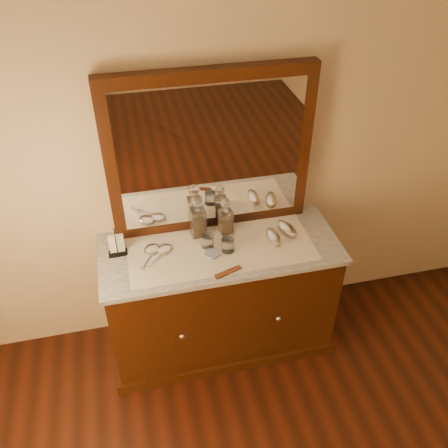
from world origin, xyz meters
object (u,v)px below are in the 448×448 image
Objects in this scene: dresser_cabinet at (221,298)px; hand_mirror_outer at (150,252)px; decanter_right at (226,219)px; comb at (228,272)px; mirror_frame at (210,154)px; hand_mirror_inner at (162,251)px; napkin_rack at (117,245)px; decanter_left at (198,220)px; brush_far at (287,229)px; pin_dish at (212,254)px; brush_near at (273,237)px.

hand_mirror_outer reaches higher than dresser_cabinet.
decanter_right is at bearing 64.36° from dresser_cabinet.
decanter_right is (0.07, 0.36, 0.09)m from comb.
mirror_frame is 0.63m from hand_mirror_inner.
decanter_right is at bearing 4.62° from napkin_rack.
brush_far is (0.54, -0.10, -0.09)m from decanter_left.
dresser_cabinet is 7.03× the size of hand_mirror_inner.
decanter_right is 0.49m from hand_mirror_outer.
decanter_right is at bearing 11.34° from hand_mirror_outer.
comb is at bearing -72.09° from pin_dish.
dresser_cabinet is at bearing -115.64° from decanter_right.
dresser_cabinet is 6.10× the size of hand_mirror_outer.
hand_mirror_inner is (-0.34, -0.22, -0.49)m from mirror_frame.
pin_dish is 0.39× the size of hand_mirror_outer.
mirror_frame is (0.00, 0.25, 0.94)m from dresser_cabinet.
brush_far is (0.37, -0.09, -0.07)m from decanter_right.
napkin_rack is at bearing 167.36° from hand_mirror_outer.
comb is at bearing -101.14° from decanter_right.
decanter_right reaches higher than dresser_cabinet.
decanter_right is (0.13, 0.19, 0.09)m from pin_dish.
dresser_cabinet is 0.97m from mirror_frame.
mirror_frame is 0.58m from pin_dish.
comb is at bearing -90.87° from mirror_frame.
napkin_rack is 0.50m from decanter_left.
brush_near is at bearing -38.64° from mirror_frame.
mirror_frame is at bearing 43.88° from decanter_left.
mirror_frame is 0.68m from comb.
pin_dish is at bearing -14.64° from napkin_rack.
brush_near is (0.33, -0.02, 0.47)m from dresser_cabinet.
brush_near is at bearing 6.57° from pin_dish.
comb is (-0.01, -0.23, 0.45)m from dresser_cabinet.
mirror_frame is at bearing 70.97° from comb.
dresser_cabinet is 1.17× the size of mirror_frame.
pin_dish is at bearing -173.43° from brush_near.
dresser_cabinet is at bearing 70.03° from comb.
decanter_right is at bearing 57.07° from pin_dish.
brush_far is at bearing 13.45° from comb.
comb is 0.67m from napkin_rack.
hand_mirror_outer is (-0.74, 0.05, -0.01)m from brush_near.
decanter_left reaches higher than hand_mirror_outer.
napkin_rack is (-0.59, 0.31, 0.06)m from comb.
decanter_right is 1.25× the size of hand_mirror_inner.
brush_far is at bearing -24.98° from mirror_frame.
napkin_rack reaches higher than brush_near.
brush_far is (0.50, 0.10, 0.02)m from pin_dish.
mirror_frame is 5.23× the size of hand_mirror_outer.
pin_dish is 0.48× the size of brush_far.
decanter_right is (0.06, -0.11, -0.40)m from mirror_frame.
comb is 0.83× the size of hand_mirror_inner.
decanter_left is at bearing 169.20° from brush_far.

